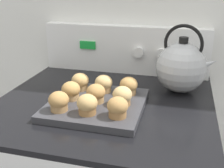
{
  "coord_description": "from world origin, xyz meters",
  "views": [
    {
      "loc": [
        0.25,
        -0.5,
        1.33
      ],
      "look_at": [
        0.04,
        0.3,
        1.01
      ],
      "focal_mm": 45.0,
      "sensor_mm": 36.0,
      "label": 1
    }
  ],
  "objects": [
    {
      "name": "muffin_r2_c2",
      "position": [
        0.08,
        0.39,
        0.98
      ],
      "size": [
        0.06,
        0.06,
        0.06
      ],
      "color": "#A37A4C",
      "rests_on": "muffin_pan"
    },
    {
      "name": "muffin_r1_c1",
      "position": [
        -0.01,
        0.3,
        0.98
      ],
      "size": [
        0.06,
        0.06,
        0.06
      ],
      "color": "tan",
      "rests_on": "muffin_pan"
    },
    {
      "name": "tea_kettle",
      "position": [
        0.25,
        0.51,
        1.02
      ],
      "size": [
        0.22,
        0.18,
        0.25
      ],
      "color": "#ADAFB5",
      "rests_on": "stove_range"
    },
    {
      "name": "muffin_r1_c0",
      "position": [
        -0.1,
        0.3,
        0.98
      ],
      "size": [
        0.06,
        0.06,
        0.06
      ],
      "color": "tan",
      "rests_on": "muffin_pan"
    },
    {
      "name": "muffin_r2_c0",
      "position": [
        -0.1,
        0.38,
        0.98
      ],
      "size": [
        0.06,
        0.06,
        0.06
      ],
      "color": "tan",
      "rests_on": "muffin_pan"
    },
    {
      "name": "muffin_r1_c2",
      "position": [
        0.08,
        0.3,
        0.98
      ],
      "size": [
        0.06,
        0.06,
        0.06
      ],
      "color": "olive",
      "rests_on": "muffin_pan"
    },
    {
      "name": "muffin_r0_c0",
      "position": [
        -0.1,
        0.21,
        0.98
      ],
      "size": [
        0.06,
        0.06,
        0.06
      ],
      "color": "#A37A4C",
      "rests_on": "muffin_pan"
    },
    {
      "name": "wall_back",
      "position": [
        0.0,
        0.74,
        1.2
      ],
      "size": [
        8.0,
        0.05,
        2.4
      ],
      "color": "silver",
      "rests_on": "ground_plane"
    },
    {
      "name": "muffin_r2_c1",
      "position": [
        -0.01,
        0.39,
        0.98
      ],
      "size": [
        0.06,
        0.06,
        0.06
      ],
      "color": "tan",
      "rests_on": "muffin_pan"
    },
    {
      "name": "muffin_r0_c1",
      "position": [
        -0.01,
        0.21,
        0.98
      ],
      "size": [
        0.06,
        0.06,
        0.06
      ],
      "color": "olive",
      "rests_on": "muffin_pan"
    },
    {
      "name": "control_panel",
      "position": [
        0.0,
        0.69,
        1.03
      ],
      "size": [
        0.72,
        0.07,
        0.21
      ],
      "color": "white",
      "rests_on": "stove_range"
    },
    {
      "name": "muffin_r0_c2",
      "position": [
        0.08,
        0.21,
        0.98
      ],
      "size": [
        0.06,
        0.06,
        0.06
      ],
      "color": "olive",
      "rests_on": "muffin_pan"
    },
    {
      "name": "muffin_pan",
      "position": [
        -0.01,
        0.3,
        0.94
      ],
      "size": [
        0.3,
        0.3,
        0.02
      ],
      "color": "#38383D",
      "rests_on": "stove_range"
    }
  ]
}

